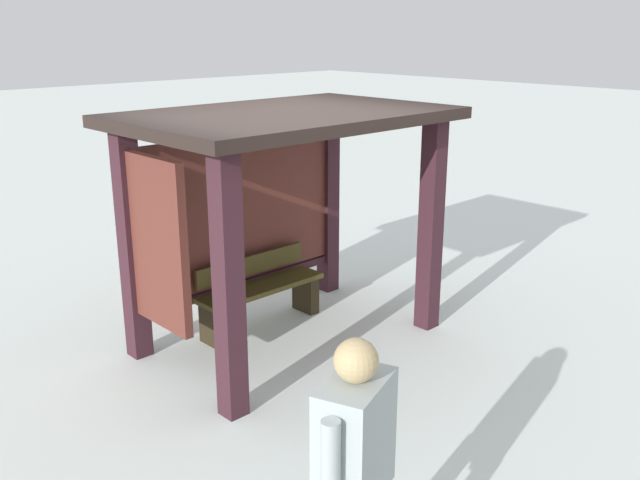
{
  "coord_description": "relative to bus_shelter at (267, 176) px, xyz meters",
  "views": [
    {
      "loc": [
        -4.14,
        -4.78,
        2.98
      ],
      "look_at": [
        0.3,
        -0.12,
        0.99
      ],
      "focal_mm": 39.23,
      "sensor_mm": 36.0,
      "label": 1
    }
  ],
  "objects": [
    {
      "name": "person_walking",
      "position": [
        -1.93,
        -2.97,
        -0.69
      ],
      "size": [
        0.62,
        0.41,
        1.61
      ],
      "color": "#ABB7B5",
      "rests_on": "ground"
    },
    {
      "name": "bench_left_inside",
      "position": [
        0.09,
        0.27,
        -1.28
      ],
      "size": [
        1.41,
        0.36,
        0.73
      ],
      "color": "#473D19",
      "rests_on": "ground"
    },
    {
      "name": "bus_shelter",
      "position": [
        0.0,
        0.0,
        0.0
      ],
      "size": [
        2.94,
        1.93,
        2.24
      ],
      "color": "#391C25",
      "rests_on": "ground"
    },
    {
      "name": "ground_plane",
      "position": [
        0.09,
        -0.18,
        -1.63
      ],
      "size": [
        60.0,
        60.0,
        0.0
      ],
      "primitive_type": "plane",
      "color": "white"
    }
  ]
}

